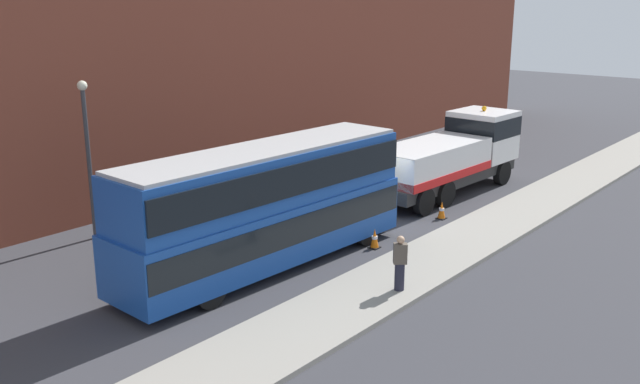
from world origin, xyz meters
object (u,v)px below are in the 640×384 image
(pedestrian_onlooker, at_px, (400,264))
(traffic_cone_midway, at_px, (442,211))
(recovery_tow_truck, at_px, (452,155))
(double_decker_bus, at_px, (266,203))
(street_lamp, at_px, (88,147))
(traffic_cone_near_bus, at_px, (375,239))

(pedestrian_onlooker, height_order, traffic_cone_midway, pedestrian_onlooker)
(recovery_tow_truck, relative_size, double_decker_bus, 0.92)
(recovery_tow_truck, height_order, double_decker_bus, double_decker_bus)
(pedestrian_onlooker, relative_size, traffic_cone_midway, 2.38)
(street_lamp, bearing_deg, traffic_cone_midway, -40.32)
(pedestrian_onlooker, bearing_deg, traffic_cone_midway, -19.65)
(traffic_cone_near_bus, bearing_deg, recovery_tow_truck, 11.27)
(double_decker_bus, distance_m, traffic_cone_near_bus, 4.54)
(double_decker_bus, bearing_deg, pedestrian_onlooker, -75.96)
(pedestrian_onlooker, distance_m, street_lamp, 12.14)
(traffic_cone_near_bus, bearing_deg, double_decker_bus, 156.05)
(recovery_tow_truck, distance_m, pedestrian_onlooker, 12.07)
(traffic_cone_near_bus, bearing_deg, pedestrian_onlooker, -134.25)
(double_decker_bus, relative_size, traffic_cone_midway, 15.46)
(double_decker_bus, height_order, street_lamp, street_lamp)
(double_decker_bus, xyz_separation_m, street_lamp, (-1.96, 6.94, 1.24))
(traffic_cone_midway, bearing_deg, pedestrian_onlooker, -159.08)
(recovery_tow_truck, height_order, traffic_cone_midway, recovery_tow_truck)
(double_decker_bus, distance_m, street_lamp, 7.32)
(double_decker_bus, xyz_separation_m, traffic_cone_near_bus, (3.77, -1.68, -1.89))
(pedestrian_onlooker, xyz_separation_m, traffic_cone_near_bus, (2.84, 2.91, -0.64))
(traffic_cone_midway, distance_m, street_lamp, 13.82)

